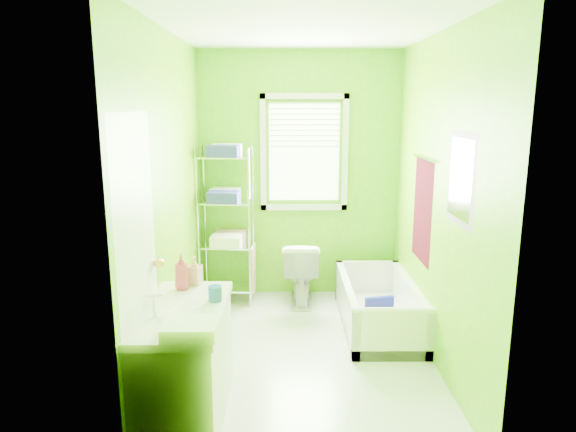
{
  "coord_description": "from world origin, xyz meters",
  "views": [
    {
      "loc": [
        -0.15,
        -3.97,
        2.03
      ],
      "look_at": [
        -0.13,
        0.25,
        1.12
      ],
      "focal_mm": 32.0,
      "sensor_mm": 36.0,
      "label": 1
    }
  ],
  "objects_px": {
    "toilet": "(301,272)",
    "vanity": "(185,360)",
    "wire_shelf_unit": "(228,207)",
    "bathtub": "(378,312)"
  },
  "relations": [
    {
      "from": "toilet",
      "to": "vanity",
      "type": "xyz_separation_m",
      "value": [
        -0.81,
        -2.06,
        0.08
      ]
    },
    {
      "from": "toilet",
      "to": "vanity",
      "type": "distance_m",
      "value": 2.21
    },
    {
      "from": "bathtub",
      "to": "toilet",
      "type": "distance_m",
      "value": 0.97
    },
    {
      "from": "bathtub",
      "to": "vanity",
      "type": "distance_m",
      "value": 2.1
    },
    {
      "from": "wire_shelf_unit",
      "to": "vanity",
      "type": "bearing_deg",
      "value": -91.61
    },
    {
      "from": "toilet",
      "to": "wire_shelf_unit",
      "type": "xyz_separation_m",
      "value": [
        -0.75,
        0.06,
        0.67
      ]
    },
    {
      "from": "wire_shelf_unit",
      "to": "bathtub",
      "type": "bearing_deg",
      "value": -25.41
    },
    {
      "from": "bathtub",
      "to": "toilet",
      "type": "xyz_separation_m",
      "value": [
        -0.71,
        0.64,
        0.19
      ]
    },
    {
      "from": "toilet",
      "to": "wire_shelf_unit",
      "type": "distance_m",
      "value": 1.01
    },
    {
      "from": "bathtub",
      "to": "wire_shelf_unit",
      "type": "relative_size",
      "value": 0.85
    }
  ]
}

